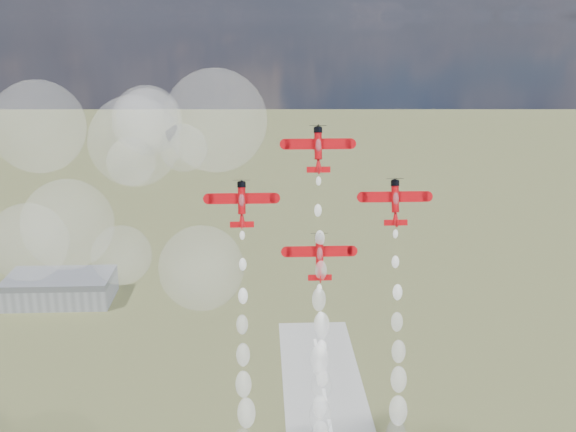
# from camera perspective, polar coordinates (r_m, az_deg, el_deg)

# --- Properties ---
(hangar) EXTENTS (50.00, 28.00, 13.00)m
(hangar) POSITION_cam_1_polar(r_m,az_deg,el_deg) (345.40, -18.73, -5.80)
(hangar) COLOR gray
(hangar) RESTS_ON ground
(plane_lead) EXTENTS (12.83, 5.22, 8.93)m
(plane_lead) POSITION_cam_1_polar(r_m,az_deg,el_deg) (131.45, 2.57, 5.75)
(plane_lead) COLOR #BC090E
(plane_lead) RESTS_ON ground
(plane_left) EXTENTS (12.83, 5.22, 8.93)m
(plane_left) POSITION_cam_1_polar(r_m,az_deg,el_deg) (130.32, -3.94, 1.11)
(plane_left) COLOR #BC090E
(plane_left) RESTS_ON ground
(plane_right) EXTENTS (12.83, 5.22, 8.93)m
(plane_right) POSITION_cam_1_polar(r_m,az_deg,el_deg) (132.89, 9.07, 1.24)
(plane_right) COLOR #BC090E
(plane_right) RESTS_ON ground
(plane_slot) EXTENTS (12.83, 5.22, 8.93)m
(plane_slot) POSITION_cam_1_polar(r_m,az_deg,el_deg) (130.90, 2.69, -3.40)
(plane_slot) COLOR #BC090E
(plane_slot) RESTS_ON ground
(smoke_trail_lead) EXTENTS (5.92, 20.04, 57.59)m
(smoke_trail_lead) POSITION_cam_1_polar(r_m,az_deg,el_deg) (136.03, 2.86, -16.34)
(smoke_trail_lead) COLOR white
(smoke_trail_lead) RESTS_ON plane_lead
(drifted_smoke_cloud) EXTENTS (65.16, 42.83, 62.47)m
(drifted_smoke_cloud) POSITION_cam_1_polar(r_m,az_deg,el_deg) (156.15, -13.21, 2.45)
(drifted_smoke_cloud) COLOR white
(drifted_smoke_cloud) RESTS_ON ground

